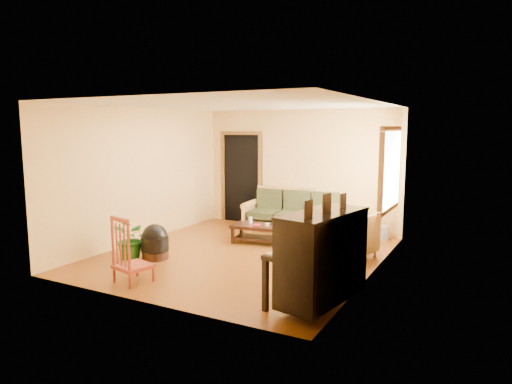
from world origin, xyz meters
The scene contains 16 objects.
floor centered at (0.00, 0.00, 0.00)m, with size 5.00×5.00×0.00m, color #5F2F0C.
doorway centered at (-1.45, 2.48, 1.02)m, with size 1.08×0.16×2.05m, color black.
window centered at (2.21, 1.30, 1.50)m, with size 0.12×1.36×1.46m, color white.
sofa centered at (0.04, 2.11, 0.46)m, with size 2.12×0.89×0.91m, color #A97A3E.
coffee_table centered at (-0.15, 0.86, 0.18)m, with size 0.98×0.54×0.36m, color black.
armchair centered at (1.76, 0.74, 0.39)m, with size 0.75×0.79×0.79m, color #A97A3E.
piano centered at (2.01, -1.54, 0.60)m, with size 0.80×1.35×1.20m, color black.
footstool centered at (-1.20, -0.91, 0.22)m, with size 0.47×0.47×0.45m, color black.
red_chair centered at (-0.68, -1.99, 0.49)m, with size 0.45×0.50×0.97m, color maroon.
leaning_frame centered at (1.57, 2.38, 0.29)m, with size 0.43×0.10×0.58m, color gold.
ceramic_crock centered at (1.92, 2.30, 0.14)m, with size 0.22×0.22×0.28m, color #34489C.
potted_plant centered at (-1.55, -1.10, 0.36)m, with size 0.64×0.55×0.71m, color #1B601B.
book centered at (-0.21, 0.76, 0.37)m, with size 0.16×0.21×0.02m, color #A51621.
candle centered at (-0.35, 0.92, 0.42)m, with size 0.07×0.07×0.13m, color white.
glass_jar centered at (0.05, 0.86, 0.38)m, with size 0.08×0.08×0.05m, color white.
remote centered at (0.07, 1.03, 0.36)m, with size 0.15×0.04×0.02m, color black.
Camera 1 is at (3.86, -6.75, 2.21)m, focal length 32.00 mm.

